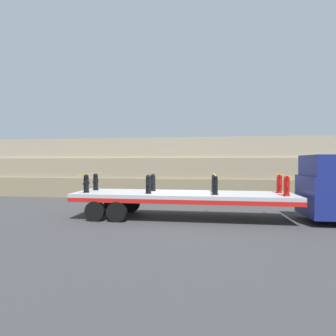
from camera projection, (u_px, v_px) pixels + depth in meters
ground_plane at (182, 218)px, 12.84m from camera, size 120.00×120.00×0.00m
rock_cliff at (190, 168)px, 20.49m from camera, size 60.00×3.30×4.59m
truck_cab at (332, 189)px, 11.87m from camera, size 2.32×2.57×3.08m
flatbed_trailer at (170, 197)px, 12.90m from camera, size 10.59×2.66×1.26m
fire_hydrant_black_near_0 at (86, 184)px, 12.89m from camera, size 0.31×0.54×0.90m
fire_hydrant_black_far_0 at (96, 182)px, 14.01m from camera, size 0.31×0.54×0.90m
fire_hydrant_black_near_1 at (148, 184)px, 12.46m from camera, size 0.31×0.54×0.90m
fire_hydrant_black_far_1 at (153, 182)px, 13.58m from camera, size 0.31×0.54×0.90m
fire_hydrant_black_near_2 at (215, 185)px, 12.03m from camera, size 0.31×0.54×0.90m
fire_hydrant_black_far_2 at (214, 183)px, 13.15m from camera, size 0.31×0.54×0.90m
fire_hydrant_red_near_3 at (287, 186)px, 11.60m from camera, size 0.31×0.54×0.90m
fire_hydrant_red_far_3 at (279, 184)px, 12.72m from camera, size 0.31×0.54×0.90m
cargo_strap_rear at (91, 174)px, 13.44m from camera, size 0.05×2.77×0.01m
cargo_strap_middle at (215, 174)px, 12.58m from camera, size 0.05×2.77×0.01m
cargo_strap_front at (283, 175)px, 12.15m from camera, size 0.05×2.77×0.01m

